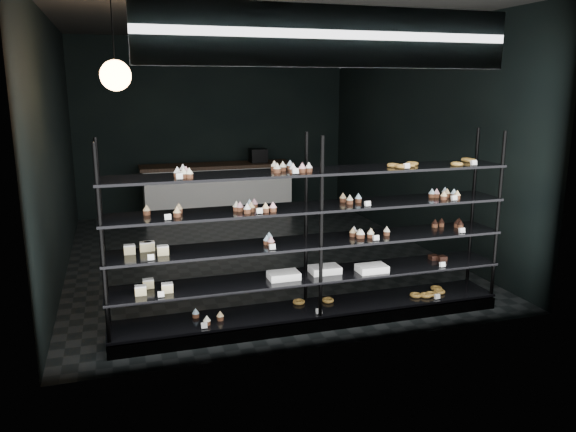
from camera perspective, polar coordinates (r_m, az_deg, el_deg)
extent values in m
cube|color=black|center=(8.03, -3.50, -3.93)|extent=(5.00, 6.00, 0.01)
cube|color=black|center=(7.73, -3.84, 19.33)|extent=(5.00, 6.00, 0.01)
cube|color=black|center=(10.64, -7.55, 8.93)|extent=(5.00, 0.01, 3.20)
cube|color=black|center=(4.87, 4.76, 4.19)|extent=(5.00, 0.01, 3.20)
cube|color=black|center=(7.53, -22.60, 6.37)|extent=(0.01, 6.00, 3.20)
cube|color=black|center=(8.65, 12.80, 7.79)|extent=(0.01, 6.00, 3.20)
cube|color=black|center=(5.80, 2.50, -10.17)|extent=(4.00, 0.50, 0.12)
cylinder|color=black|center=(4.98, -18.35, -3.49)|extent=(0.04, 0.04, 1.85)
cylinder|color=black|center=(5.41, -18.30, -2.21)|extent=(0.04, 0.04, 1.85)
cylinder|color=black|center=(5.30, 3.40, -1.85)|extent=(0.04, 0.04, 1.85)
cylinder|color=black|center=(5.71, 1.85, -0.76)|extent=(0.04, 0.04, 1.85)
cylinder|color=black|center=(6.26, 20.53, -0.35)|extent=(0.04, 0.04, 1.85)
cylinder|color=black|center=(6.60, 18.22, 0.49)|extent=(0.04, 0.04, 1.85)
cube|color=black|center=(5.77, 2.51, -9.35)|extent=(4.00, 0.50, 0.03)
cube|color=black|center=(5.64, 2.54, -6.06)|extent=(4.00, 0.50, 0.02)
cube|color=black|center=(5.54, 2.58, -2.64)|extent=(4.00, 0.50, 0.02)
cube|color=black|center=(5.45, 2.62, 0.90)|extent=(4.00, 0.50, 0.02)
cube|color=black|center=(5.39, 2.66, 4.54)|extent=(4.00, 0.50, 0.02)
cube|color=white|center=(4.92, -10.67, 3.95)|extent=(0.06, 0.04, 0.06)
cube|color=white|center=(5.15, 1.00, 4.57)|extent=(0.05, 0.04, 0.06)
cube|color=white|center=(5.62, 12.40, 4.98)|extent=(0.05, 0.04, 0.06)
cube|color=white|center=(6.00, 18.38, 5.12)|extent=(0.06, 0.04, 0.06)
cube|color=white|center=(4.97, -12.17, -0.13)|extent=(0.06, 0.04, 0.06)
cube|color=white|center=(5.11, -2.95, 0.49)|extent=(0.05, 0.04, 0.06)
cube|color=white|center=(5.46, 7.97, 1.21)|extent=(0.06, 0.04, 0.06)
cube|color=white|center=(5.92, 16.16, 1.73)|extent=(0.06, 0.04, 0.06)
cube|color=white|center=(5.05, -13.83, -4.12)|extent=(0.06, 0.04, 0.06)
cube|color=white|center=(5.23, -1.34, -3.15)|extent=(0.06, 0.04, 0.06)
cube|color=white|center=(5.60, 9.14, -2.21)|extent=(0.05, 0.04, 0.06)
cube|color=white|center=(6.08, 17.21, -1.43)|extent=(0.06, 0.04, 0.06)
cube|color=white|center=(5.17, -12.57, -7.76)|extent=(0.06, 0.04, 0.06)
cube|color=white|center=(6.07, 15.55, -4.77)|extent=(0.06, 0.04, 0.06)
cube|color=white|center=(5.34, -8.42, -10.95)|extent=(0.06, 0.04, 0.06)
cube|color=white|center=(5.61, 3.43, -9.62)|extent=(0.05, 0.04, 0.06)
cube|color=white|center=(6.18, 15.17, -7.89)|extent=(0.06, 0.04, 0.06)
cube|color=#0C0F3F|center=(4.91, 4.66, 17.73)|extent=(3.20, 0.04, 0.45)
cube|color=white|center=(4.89, 4.75, 17.74)|extent=(3.30, 0.02, 0.50)
cylinder|color=black|center=(5.99, -17.41, 17.70)|extent=(0.01, 0.01, 0.58)
sphere|color=#FFA259|center=(5.96, -17.12, 13.49)|extent=(0.30, 0.30, 0.30)
cube|color=silver|center=(10.29, -7.13, 2.39)|extent=(2.62, 0.60, 0.92)
cube|color=black|center=(10.21, -7.20, 5.10)|extent=(2.73, 0.65, 0.06)
cube|color=black|center=(10.35, -3.05, 6.15)|extent=(0.30, 0.30, 0.25)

